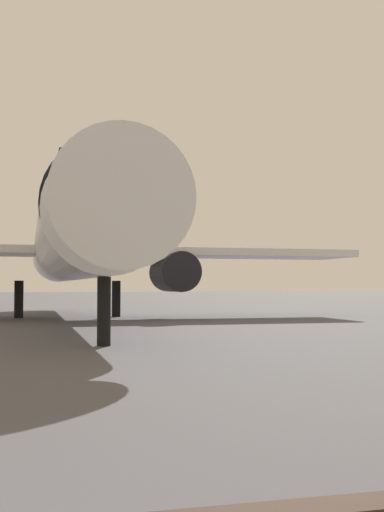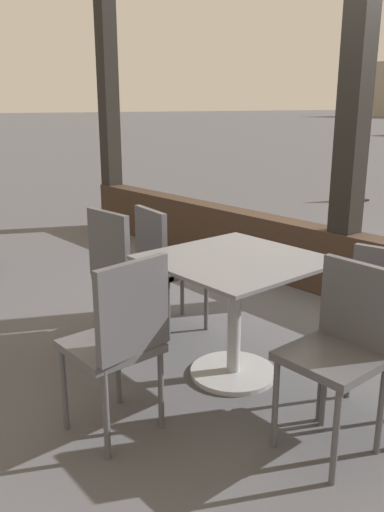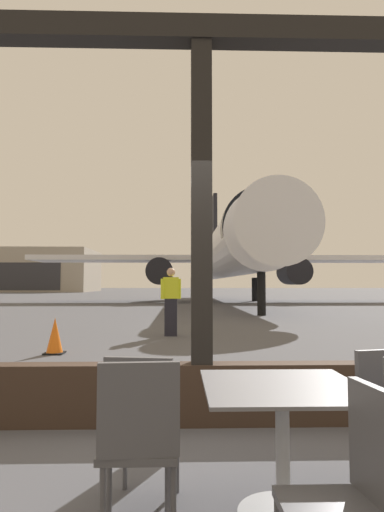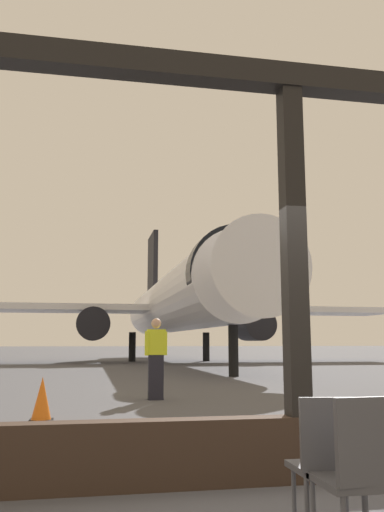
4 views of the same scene
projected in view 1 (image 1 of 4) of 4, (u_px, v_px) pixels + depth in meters
name	position (u px, v px, depth m)	size (l,w,h in m)	color
ground_plane	(7.00, 310.00, 41.03)	(220.00, 220.00, 0.00)	#4C4C51
airplane	(73.00, 243.00, 28.82)	(28.86, 31.31, 10.25)	silver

